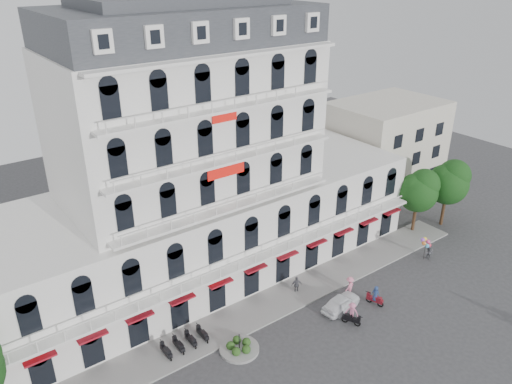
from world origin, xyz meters
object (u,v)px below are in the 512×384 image
at_px(parked_car, 341,302).
at_px(balloon_vendor, 428,249).
at_px(rider_east, 375,296).
at_px(rider_center, 352,313).

height_order(parked_car, balloon_vendor, balloon_vendor).
height_order(rider_east, balloon_vendor, balloon_vendor).
xyz_separation_m(parked_car, balloon_vendor, (13.03, 0.47, 0.58)).
bearing_deg(rider_east, parked_car, 47.27).
relative_size(parked_car, rider_center, 1.85).
relative_size(parked_car, rider_east, 2.09).
bearing_deg(balloon_vendor, parked_car, -177.92).
xyz_separation_m(parked_car, rider_east, (2.91, -1.38, 0.24)).
xyz_separation_m(rider_center, balloon_vendor, (13.81, 2.46, 0.11)).
bearing_deg(rider_center, rider_east, 71.93).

